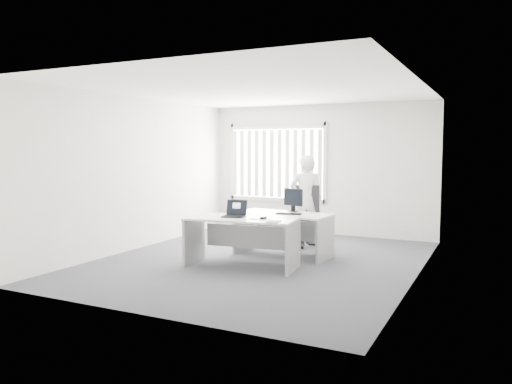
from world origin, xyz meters
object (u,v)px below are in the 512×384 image
at_px(laptop, 234,209).
at_px(person, 306,200).
at_px(desk_near, 242,231).
at_px(monitor, 293,200).
at_px(desk_far, 283,225).
at_px(office_chair, 304,227).

bearing_deg(laptop, person, 72.09).
height_order(desk_near, monitor, monitor).
distance_m(desk_near, person, 2.26).
bearing_deg(person, monitor, 72.32).
xyz_separation_m(desk_far, laptop, (-0.39, -1.06, 0.38)).
height_order(desk_near, office_chair, office_chair).
bearing_deg(office_chair, desk_far, -91.14).
xyz_separation_m(laptop, monitor, (0.47, 1.34, 0.04)).
height_order(laptop, monitor, monitor).
height_order(desk_near, desk_far, desk_near).
distance_m(desk_near, office_chair, 2.09).
relative_size(desk_far, monitor, 4.15).
distance_m(office_chair, monitor, 0.95).
xyz_separation_m(desk_far, office_chair, (0.00, 1.03, -0.18)).
bearing_deg(laptop, monitor, 62.19).
bearing_deg(desk_near, laptop, -179.26).
distance_m(desk_near, monitor, 1.42).
bearing_deg(desk_near, person, 77.25).
bearing_deg(desk_near, desk_far, 69.51).
distance_m(office_chair, person, 0.54).
bearing_deg(office_chair, person, 96.91).
bearing_deg(office_chair, laptop, -101.65).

